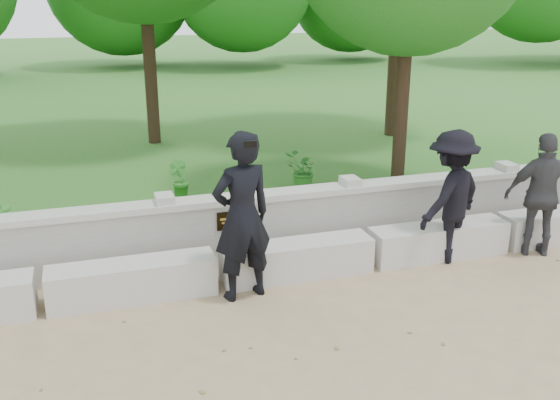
{
  "coord_description": "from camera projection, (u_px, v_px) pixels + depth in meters",
  "views": [
    {
      "loc": [
        -1.36,
        -4.81,
        3.36
      ],
      "look_at": [
        0.72,
        1.72,
        1.08
      ],
      "focal_mm": 40.0,
      "sensor_mm": 36.0,
      "label": 1
    }
  ],
  "objects": [
    {
      "name": "ground",
      "position": [
        262.0,
        373.0,
        5.8
      ],
      "size": [
        80.0,
        80.0,
        0.0
      ],
      "primitive_type": "plane",
      "color": "#A08762",
      "rests_on": "ground"
    },
    {
      "name": "lawn",
      "position": [
        131.0,
        109.0,
        18.42
      ],
      "size": [
        40.0,
        22.0,
        0.25
      ],
      "primitive_type": "cube",
      "color": "#2A6422",
      "rests_on": "ground"
    },
    {
      "name": "concrete_bench",
      "position": [
        218.0,
        270.0,
        7.45
      ],
      "size": [
        11.9,
        0.45,
        0.45
      ],
      "color": "beige",
      "rests_on": "ground"
    },
    {
      "name": "parapet_wall",
      "position": [
        206.0,
        231.0,
        8.0
      ],
      "size": [
        12.5,
        0.35,
        0.9
      ],
      "color": "#B9B7AF",
      "rests_on": "ground"
    },
    {
      "name": "man_main",
      "position": [
        242.0,
        217.0,
        6.98
      ],
      "size": [
        0.81,
        0.73,
        1.97
      ],
      "color": "black",
      "rests_on": "ground"
    },
    {
      "name": "visitor_mid",
      "position": [
        451.0,
        197.0,
        8.03
      ],
      "size": [
        1.3,
        1.08,
        1.74
      ],
      "color": "black",
      "rests_on": "ground"
    },
    {
      "name": "visitor_right",
      "position": [
        543.0,
        195.0,
        8.22
      ],
      "size": [
        1.06,
        0.75,
        1.67
      ],
      "color": "#36363A",
      "rests_on": "ground"
    },
    {
      "name": "shrub_a",
      "position": [
        2.0,
        225.0,
        7.89
      ],
      "size": [
        0.41,
        0.38,
        0.65
      ],
      "primitive_type": "imported",
      "rotation": [
        0.0,
        0.0,
        0.61
      ],
      "color": "#317929",
      "rests_on": "lawn"
    },
    {
      "name": "shrub_b",
      "position": [
        179.0,
        180.0,
        9.88
      ],
      "size": [
        0.43,
        0.43,
        0.61
      ],
      "primitive_type": "imported",
      "rotation": [
        0.0,
        0.0,
        2.29
      ],
      "color": "#317929",
      "rests_on": "lawn"
    },
    {
      "name": "shrub_c",
      "position": [
        302.0,
        171.0,
        10.36
      ],
      "size": [
        0.7,
        0.66,
        0.62
      ],
      "primitive_type": "imported",
      "rotation": [
        0.0,
        0.0,
        3.53
      ],
      "color": "#317929",
      "rests_on": "lawn"
    }
  ]
}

